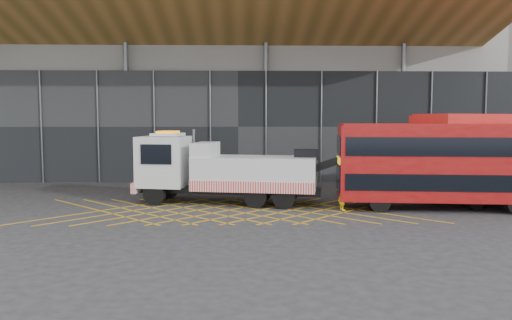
{
  "coord_description": "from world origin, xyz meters",
  "views": [
    {
      "loc": [
        2.24,
        -24.73,
        4.57
      ],
      "look_at": [
        3.0,
        1.5,
        2.4
      ],
      "focal_mm": 35.0,
      "sensor_mm": 36.0,
      "label": 1
    }
  ],
  "objects_px": {
    "bus_second": "(509,153)",
    "worker": "(343,194)",
    "bus_towed": "(446,162)",
    "recovery_truck": "(220,170)"
  },
  "relations": [
    {
      "from": "bus_towed",
      "to": "worker",
      "type": "relative_size",
      "value": 6.58
    },
    {
      "from": "bus_towed",
      "to": "bus_second",
      "type": "height_order",
      "value": "bus_second"
    },
    {
      "from": "recovery_truck",
      "to": "bus_second",
      "type": "height_order",
      "value": "bus_second"
    },
    {
      "from": "bus_second",
      "to": "bus_towed",
      "type": "bearing_deg",
      "value": -174.21
    },
    {
      "from": "bus_towed",
      "to": "worker",
      "type": "distance_m",
      "value": 5.42
    },
    {
      "from": "bus_second",
      "to": "worker",
      "type": "relative_size",
      "value": 7.24
    },
    {
      "from": "recovery_truck",
      "to": "bus_second",
      "type": "distance_m",
      "value": 15.96
    },
    {
      "from": "bus_second",
      "to": "worker",
      "type": "height_order",
      "value": "bus_second"
    },
    {
      "from": "bus_second",
      "to": "recovery_truck",
      "type": "bearing_deg",
      "value": 158.62
    },
    {
      "from": "bus_towed",
      "to": "bus_second",
      "type": "relative_size",
      "value": 0.91
    }
  ]
}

